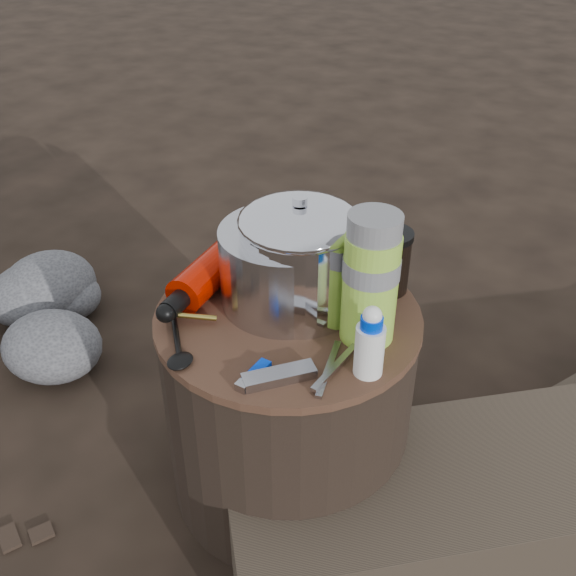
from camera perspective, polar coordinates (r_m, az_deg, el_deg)
The scene contains 14 objects.
ground at distance 1.46m, azimuth 0.00°, elevation -15.87°, with size 60.00×60.00×0.00m, color black.
stump at distance 1.30m, azimuth 0.00°, elevation -9.80°, with size 0.46×0.46×0.43m, color black.
foil_windscreen at distance 1.16m, azimuth -0.12°, elevation 1.85°, with size 0.23×0.23×0.14m, color #B8B8BF.
camping_pot at distance 1.13m, azimuth 0.96°, elevation 2.68°, with size 0.20×0.20×0.20m, color silver.
fuel_bottle at distance 1.23m, azimuth -6.30°, elevation 1.71°, with size 0.07×0.28×0.07m, color #BA1100, non-canonical shape.
thermos at distance 1.06m, azimuth 7.04°, elevation 0.72°, with size 0.09×0.09×0.22m, color #A2DB3F.
travel_mug at distance 1.21m, azimuth 8.53°, elevation 2.25°, with size 0.08×0.08×0.12m, color black.
stuff_sack at distance 1.30m, azimuth -1.98°, elevation 4.71°, with size 0.16×0.13×0.11m, color yellow.
food_pouch at distance 1.26m, azimuth 4.17°, elevation 4.28°, with size 0.10×0.02×0.13m, color navy.
lighter at distance 1.03m, azimuth -2.72°, elevation -7.19°, with size 0.02×0.07×0.01m, color #0035E5.
multitool at distance 1.03m, azimuth -0.76°, elevation -7.49°, with size 0.03×0.11×0.02m, color #A2A2A6.
pot_grabber at distance 1.05m, azimuth 3.49°, elevation -6.72°, with size 0.04×0.14×0.01m, color #A2A2A6, non-canonical shape.
spork at distance 1.12m, azimuth -9.49°, elevation -3.92°, with size 0.03×0.15×0.01m, color black, non-canonical shape.
squeeze_bottle at distance 1.02m, azimuth 6.98°, elevation -4.80°, with size 0.05×0.05×0.11m, color white.
Camera 1 is at (0.45, -0.82, 1.11)m, focal length 41.78 mm.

